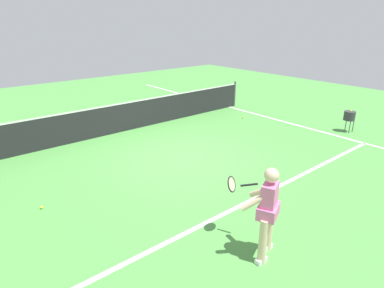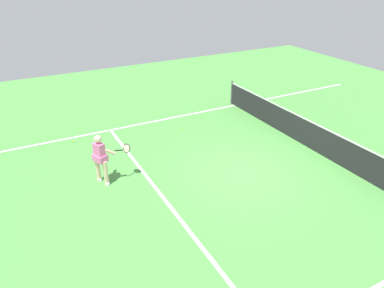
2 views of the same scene
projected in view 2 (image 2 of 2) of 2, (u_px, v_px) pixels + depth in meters
The scene contains 8 objects.
ground_plane at pixel (244, 172), 11.51m from camera, with size 27.50×27.50×0.00m, color #4C9342.
service_line_marking at pixel (162, 196), 10.35m from camera, with size 9.95×0.10×0.01m, color white.
sideline_left_marking at pixel (176, 117), 15.44m from camera, with size 0.10×19.15×0.01m, color white.
sideline_right_marking at pixel (384, 283), 7.58m from camera, with size 0.10×19.15×0.01m, color white.
court_net at pixel (317, 138), 12.50m from camera, with size 10.63×0.08×1.06m.
tennis_player at pixel (101, 157), 10.60m from camera, with size 0.67×1.12×1.55m.
tennis_ball_near at pixel (182, 128), 14.34m from camera, with size 0.07×0.07×0.07m, color #D1E533.
tennis_ball_far at pixel (73, 141), 13.35m from camera, with size 0.07×0.07×0.07m, color #D1E533.
Camera 2 is at (7.98, -6.03, 5.98)m, focal length 34.55 mm.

